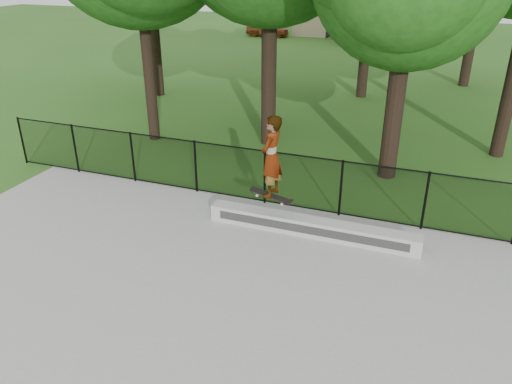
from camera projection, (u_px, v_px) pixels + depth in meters
ground at (146, 355)px, 8.32m from camera, size 100.00×100.00×0.00m
concrete_slab at (146, 354)px, 8.31m from camera, size 14.00×12.00×0.06m
grind_ledge at (312, 227)px, 11.68m from camera, size 5.00×0.40×0.41m
car_a at (268, 29)px, 40.08m from camera, size 3.44×1.49×1.16m
car_b at (341, 31)px, 39.02m from camera, size 3.27×2.31×1.11m
car_c at (371, 37)px, 36.12m from camera, size 4.11×2.40×1.22m
skater_airborne at (271, 158)px, 11.05m from camera, size 0.83×0.73×2.06m
chainlink_fence at (265, 177)px, 12.96m from camera, size 16.06×0.06×1.50m
distant_building at (375, 7)px, 40.13m from camera, size 12.40×6.40×4.30m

